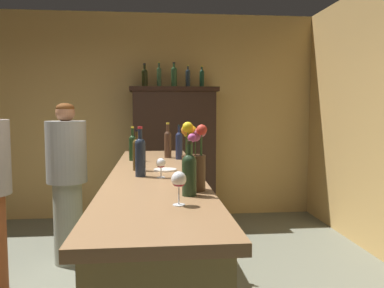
% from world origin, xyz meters
% --- Properties ---
extents(wall_back, '(5.75, 0.12, 2.85)m').
position_xyz_m(wall_back, '(0.00, 2.91, 1.43)').
color(wall_back, tan).
rests_on(wall_back, ground).
extents(bar_counter, '(0.64, 3.07, 1.06)m').
position_xyz_m(bar_counter, '(0.55, 0.11, 0.54)').
color(bar_counter, olive).
rests_on(bar_counter, ground).
extents(display_cabinet, '(1.17, 0.43, 1.82)m').
position_xyz_m(display_cabinet, '(0.82, 2.60, 0.95)').
color(display_cabinet, black).
rests_on(display_cabinet, ground).
extents(wine_bottle_riesling, '(0.08, 0.08, 0.29)m').
position_xyz_m(wine_bottle_riesling, '(0.72, -0.66, 1.19)').
color(wine_bottle_riesling, '#20331D').
rests_on(wine_bottle_riesling, bar_counter).
extents(wine_bottle_pinot, '(0.07, 0.07, 0.31)m').
position_xyz_m(wine_bottle_pinot, '(0.35, 0.82, 1.19)').
color(wine_bottle_pinot, '#1B3117').
rests_on(wine_bottle_pinot, bar_counter).
extents(wine_bottle_malbec, '(0.07, 0.07, 0.33)m').
position_xyz_m(wine_bottle_malbec, '(0.67, 1.00, 1.21)').
color(wine_bottle_malbec, '#452D1F').
rests_on(wine_bottle_malbec, bar_counter).
extents(wine_bottle_merlot, '(0.06, 0.06, 0.31)m').
position_xyz_m(wine_bottle_merlot, '(0.41, 0.24, 1.20)').
color(wine_bottle_merlot, '#402F13').
rests_on(wine_bottle_merlot, bar_counter).
extents(wine_bottle_syrah, '(0.07, 0.07, 0.34)m').
position_xyz_m(wine_bottle_syrah, '(0.45, -0.04, 1.21)').
color(wine_bottle_syrah, '#1B2434').
rests_on(wine_bottle_syrah, bar_counter).
extents(wine_bottle_rose, '(0.06, 0.06, 0.32)m').
position_xyz_m(wine_bottle_rose, '(0.77, 0.87, 1.20)').
color(wine_bottle_rose, '#1B213A').
rests_on(wine_bottle_rose, bar_counter).
extents(wine_glass_front, '(0.07, 0.07, 0.16)m').
position_xyz_m(wine_glass_front, '(0.65, -0.87, 1.18)').
color(wine_glass_front, white).
rests_on(wine_glass_front, bar_counter).
extents(wine_glass_mid, '(0.06, 0.06, 0.13)m').
position_xyz_m(wine_glass_mid, '(0.58, -0.10, 1.15)').
color(wine_glass_mid, white).
rests_on(wine_glass_mid, bar_counter).
extents(flower_arrangement, '(0.14, 0.15, 0.39)m').
position_xyz_m(flower_arrangement, '(0.76, -0.53, 1.24)').
color(flower_arrangement, '#442C1A').
rests_on(flower_arrangement, bar_counter).
extents(cheese_plate, '(0.17, 0.17, 0.01)m').
position_xyz_m(cheese_plate, '(0.62, 0.21, 1.07)').
color(cheese_plate, white).
rests_on(cheese_plate, bar_counter).
extents(display_bottle_left, '(0.08, 0.08, 0.31)m').
position_xyz_m(display_bottle_left, '(0.43, 2.60, 1.96)').
color(display_bottle_left, black).
rests_on(display_bottle_left, display_cabinet).
extents(display_bottle_midleft, '(0.06, 0.06, 0.34)m').
position_xyz_m(display_bottle_midleft, '(0.62, 2.60, 1.97)').
color(display_bottle_midleft, '#2F4B2E').
rests_on(display_bottle_midleft, display_cabinet).
extents(display_bottle_center, '(0.08, 0.08, 0.33)m').
position_xyz_m(display_bottle_center, '(0.82, 2.60, 1.97)').
color(display_bottle_center, '#264828').
rests_on(display_bottle_center, display_cabinet).
extents(display_bottle_midright, '(0.06, 0.06, 0.30)m').
position_xyz_m(display_bottle_midright, '(1.01, 2.60, 1.95)').
color(display_bottle_midright, '#1F2B31').
rests_on(display_bottle_midright, display_cabinet).
extents(display_bottle_right, '(0.06, 0.06, 0.29)m').
position_xyz_m(display_bottle_right, '(1.19, 2.60, 1.95)').
color(display_bottle_right, '#123220').
rests_on(display_bottle_right, display_cabinet).
extents(patron_by_cabinet, '(0.39, 0.39, 1.58)m').
position_xyz_m(patron_by_cabinet, '(-0.31, 1.19, 0.86)').
color(patron_by_cabinet, gray).
rests_on(patron_by_cabinet, ground).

